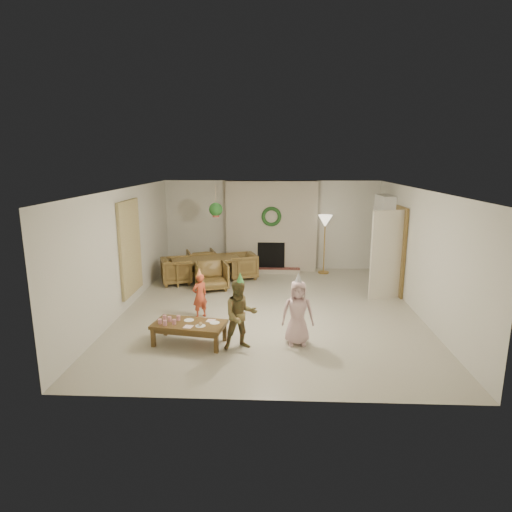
# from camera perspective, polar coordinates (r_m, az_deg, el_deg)

# --- Properties ---
(floor) EXTENTS (7.00, 7.00, 0.00)m
(floor) POSITION_cam_1_polar(r_m,az_deg,el_deg) (9.08, 1.79, -7.05)
(floor) COLOR #B7B29E
(floor) RESTS_ON ground
(ceiling) EXTENTS (7.00, 7.00, 0.00)m
(ceiling) POSITION_cam_1_polar(r_m,az_deg,el_deg) (8.56, 1.91, 8.89)
(ceiling) COLOR white
(ceiling) RESTS_ON wall_back
(wall_back) EXTENTS (7.00, 0.00, 7.00)m
(wall_back) POSITION_cam_1_polar(r_m,az_deg,el_deg) (12.18, 2.07, 4.13)
(wall_back) COLOR silver
(wall_back) RESTS_ON floor
(wall_front) EXTENTS (7.00, 0.00, 7.00)m
(wall_front) POSITION_cam_1_polar(r_m,az_deg,el_deg) (5.37, 1.35, -7.17)
(wall_front) COLOR silver
(wall_front) RESTS_ON floor
(wall_left) EXTENTS (0.00, 7.00, 7.00)m
(wall_left) POSITION_cam_1_polar(r_m,az_deg,el_deg) (9.27, -17.03, 0.82)
(wall_left) COLOR silver
(wall_left) RESTS_ON floor
(wall_right) EXTENTS (0.00, 7.00, 7.00)m
(wall_right) POSITION_cam_1_polar(r_m,az_deg,el_deg) (9.21, 20.87, 0.46)
(wall_right) COLOR silver
(wall_right) RESTS_ON floor
(fireplace_mass) EXTENTS (2.50, 0.40, 2.50)m
(fireplace_mass) POSITION_cam_1_polar(r_m,az_deg,el_deg) (11.98, 2.06, 3.99)
(fireplace_mass) COLOR brown
(fireplace_mass) RESTS_ON floor
(fireplace_hearth) EXTENTS (1.60, 0.30, 0.12)m
(fireplace_hearth) POSITION_cam_1_polar(r_m,az_deg,el_deg) (11.88, 2.00, -1.95)
(fireplace_hearth) COLOR maroon
(fireplace_hearth) RESTS_ON floor
(fireplace_firebox) EXTENTS (0.75, 0.12, 0.75)m
(fireplace_firebox) POSITION_cam_1_polar(r_m,az_deg,el_deg) (11.96, 2.02, 0.06)
(fireplace_firebox) COLOR black
(fireplace_firebox) RESTS_ON floor
(fireplace_wreath) EXTENTS (0.54, 0.10, 0.54)m
(fireplace_wreath) POSITION_cam_1_polar(r_m,az_deg,el_deg) (11.71, 2.06, 5.26)
(fireplace_wreath) COLOR #19431B
(fireplace_wreath) RESTS_ON fireplace_mass
(floor_lamp_base) EXTENTS (0.30, 0.30, 0.03)m
(floor_lamp_base) POSITION_cam_1_polar(r_m,az_deg,el_deg) (12.02, 8.96, -2.15)
(floor_lamp_base) COLOR gold
(floor_lamp_base) RESTS_ON floor
(floor_lamp_post) EXTENTS (0.03, 0.03, 1.45)m
(floor_lamp_post) POSITION_cam_1_polar(r_m,az_deg,el_deg) (11.85, 9.08, 1.28)
(floor_lamp_post) COLOR gold
(floor_lamp_post) RESTS_ON floor
(floor_lamp_shade) EXTENTS (0.39, 0.39, 0.32)m
(floor_lamp_shade) POSITION_cam_1_polar(r_m,az_deg,el_deg) (11.74, 9.20, 4.62)
(floor_lamp_shade) COLOR beige
(floor_lamp_shade) RESTS_ON floor_lamp_post
(bookshelf_carcass) EXTENTS (0.30, 1.00, 2.20)m
(bookshelf_carcass) POSITION_cam_1_polar(r_m,az_deg,el_deg) (11.36, 16.49, 2.21)
(bookshelf_carcass) COLOR white
(bookshelf_carcass) RESTS_ON floor
(bookshelf_shelf_a) EXTENTS (0.30, 0.92, 0.03)m
(bookshelf_shelf_a) POSITION_cam_1_polar(r_m,az_deg,el_deg) (11.48, 16.19, -0.98)
(bookshelf_shelf_a) COLOR white
(bookshelf_shelf_a) RESTS_ON bookshelf_carcass
(bookshelf_shelf_b) EXTENTS (0.30, 0.92, 0.03)m
(bookshelf_shelf_b) POSITION_cam_1_polar(r_m,az_deg,el_deg) (11.40, 16.31, 0.98)
(bookshelf_shelf_b) COLOR white
(bookshelf_shelf_b) RESTS_ON bookshelf_carcass
(bookshelf_shelf_c) EXTENTS (0.30, 0.92, 0.03)m
(bookshelf_shelf_c) POSITION_cam_1_polar(r_m,az_deg,el_deg) (11.33, 16.44, 2.96)
(bookshelf_shelf_c) COLOR white
(bookshelf_shelf_c) RESTS_ON bookshelf_carcass
(bookshelf_shelf_d) EXTENTS (0.30, 0.92, 0.03)m
(bookshelf_shelf_d) POSITION_cam_1_polar(r_m,az_deg,el_deg) (11.27, 16.57, 4.96)
(bookshelf_shelf_d) COLOR white
(bookshelf_shelf_d) RESTS_ON bookshelf_carcass
(books_row_lower) EXTENTS (0.20, 0.40, 0.24)m
(books_row_lower) POSITION_cam_1_polar(r_m,az_deg,el_deg) (11.31, 16.31, -0.47)
(books_row_lower) COLOR maroon
(books_row_lower) RESTS_ON bookshelf_shelf_a
(books_row_mid) EXTENTS (0.20, 0.44, 0.24)m
(books_row_mid) POSITION_cam_1_polar(r_m,az_deg,el_deg) (11.42, 16.20, 1.72)
(books_row_mid) COLOR navy
(books_row_mid) RESTS_ON bookshelf_shelf_b
(books_row_upper) EXTENTS (0.20, 0.36, 0.22)m
(books_row_upper) POSITION_cam_1_polar(r_m,az_deg,el_deg) (11.21, 16.50, 3.52)
(books_row_upper) COLOR gold
(books_row_upper) RESTS_ON bookshelf_shelf_c
(door_frame) EXTENTS (0.05, 0.86, 2.04)m
(door_frame) POSITION_cam_1_polar(r_m,az_deg,el_deg) (10.36, 18.53, 0.64)
(door_frame) COLOR brown
(door_frame) RESTS_ON floor
(door_leaf) EXTENTS (0.77, 0.32, 2.00)m
(door_leaf) POSITION_cam_1_polar(r_m,az_deg,el_deg) (9.91, 17.00, 0.09)
(door_leaf) COLOR beige
(door_leaf) RESTS_ON floor
(curtain_panel) EXTENTS (0.06, 1.20, 2.00)m
(curtain_panel) POSITION_cam_1_polar(r_m,az_deg,el_deg) (9.44, -16.40, 1.07)
(curtain_panel) COLOR #C7C18D
(curtain_panel) RESTS_ON wall_left
(dining_table) EXTENTS (1.94, 1.47, 0.60)m
(dining_table) POSITION_cam_1_polar(r_m,az_deg,el_deg) (11.09, -6.64, -1.82)
(dining_table) COLOR brown
(dining_table) RESTS_ON floor
(dining_chair_near) EXTENTS (0.92, 0.93, 0.67)m
(dining_chair_near) POSITION_cam_1_polar(r_m,az_deg,el_deg) (10.36, -5.89, -2.66)
(dining_chair_near) COLOR brown
(dining_chair_near) RESTS_ON floor
(dining_chair_far) EXTENTS (0.92, 0.93, 0.67)m
(dining_chair_far) POSITION_cam_1_polar(r_m,az_deg,el_deg) (11.80, -7.30, -0.79)
(dining_chair_far) COLOR brown
(dining_chair_far) RESTS_ON floor
(dining_chair_left) EXTENTS (0.93, 0.92, 0.67)m
(dining_chair_left) POSITION_cam_1_polar(r_m,az_deg,el_deg) (10.98, -10.52, -1.93)
(dining_chair_left) COLOR brown
(dining_chair_left) RESTS_ON floor
(dining_chair_right) EXTENTS (0.93, 0.92, 0.67)m
(dining_chair_right) POSITION_cam_1_polar(r_m,az_deg,el_deg) (11.28, -1.92, -1.33)
(dining_chair_right) COLOR brown
(dining_chair_right) RESTS_ON floor
(hanging_plant_cord) EXTENTS (0.01, 0.01, 0.70)m
(hanging_plant_cord) POSITION_cam_1_polar(r_m,az_deg,el_deg) (10.18, -5.40, 7.48)
(hanging_plant_cord) COLOR tan
(hanging_plant_cord) RESTS_ON ceiling
(hanging_plant_pot) EXTENTS (0.16, 0.16, 0.12)m
(hanging_plant_pot) POSITION_cam_1_polar(r_m,az_deg,el_deg) (10.22, -5.36, 5.53)
(hanging_plant_pot) COLOR #A03E33
(hanging_plant_pot) RESTS_ON hanging_plant_cord
(hanging_plant_foliage) EXTENTS (0.32, 0.32, 0.32)m
(hanging_plant_foliage) POSITION_cam_1_polar(r_m,az_deg,el_deg) (10.21, -5.37, 6.20)
(hanging_plant_foliage) COLOR #184919
(hanging_plant_foliage) RESTS_ON hanging_plant_pot
(coffee_table_top) EXTENTS (1.30, 0.80, 0.06)m
(coffee_table_top) POSITION_cam_1_polar(r_m,az_deg,el_deg) (7.43, -8.87, -8.99)
(coffee_table_top) COLOR brown
(coffee_table_top) RESTS_ON floor
(coffee_table_apron) EXTENTS (1.19, 0.70, 0.07)m
(coffee_table_apron) POSITION_cam_1_polar(r_m,az_deg,el_deg) (7.45, -8.86, -9.46)
(coffee_table_apron) COLOR brown
(coffee_table_apron) RESTS_ON floor
(coffee_leg_fl) EXTENTS (0.08, 0.08, 0.32)m
(coffee_leg_fl) POSITION_cam_1_polar(r_m,az_deg,el_deg) (7.50, -13.51, -10.53)
(coffee_leg_fl) COLOR brown
(coffee_leg_fl) RESTS_ON floor
(coffee_leg_fr) EXTENTS (0.08, 0.08, 0.32)m
(coffee_leg_fr) POSITION_cam_1_polar(r_m,az_deg,el_deg) (7.11, -5.32, -11.53)
(coffee_leg_fr) COLOR brown
(coffee_leg_fr) RESTS_ON floor
(coffee_leg_bl) EXTENTS (0.08, 0.08, 0.32)m
(coffee_leg_bl) POSITION_cam_1_polar(r_m,az_deg,el_deg) (7.91, -11.95, -9.19)
(coffee_leg_bl) COLOR brown
(coffee_leg_bl) RESTS_ON floor
(coffee_leg_br) EXTENTS (0.08, 0.08, 0.32)m
(coffee_leg_br) POSITION_cam_1_polar(r_m,az_deg,el_deg) (7.55, -4.18, -10.04)
(coffee_leg_br) COLOR brown
(coffee_leg_br) RESTS_ON floor
(cup_a) EXTENTS (0.08, 0.08, 0.08)m
(cup_a) POSITION_cam_1_polar(r_m,az_deg,el_deg) (7.46, -12.67, -8.49)
(cup_a) COLOR white
(cup_a) RESTS_ON coffee_table_top
(cup_b) EXTENTS (0.08, 0.08, 0.08)m
(cup_b) POSITION_cam_1_polar(r_m,az_deg,el_deg) (7.62, -12.07, -8.00)
(cup_b) COLOR white
(cup_b) RESTS_ON coffee_table_top
(cup_c) EXTENTS (0.08, 0.08, 0.08)m
(cup_c) POSITION_cam_1_polar(r_m,az_deg,el_deg) (7.37, -12.02, -8.70)
(cup_c) COLOR white
(cup_c) RESTS_ON coffee_table_top
(cup_d) EXTENTS (0.08, 0.08, 0.08)m
(cup_d) POSITION_cam_1_polar(r_m,az_deg,el_deg) (7.53, -11.44, -8.21)
(cup_d) COLOR white
(cup_d) RESTS_ON coffee_table_top
(cup_e) EXTENTS (0.08, 0.08, 0.08)m
(cup_e) POSITION_cam_1_polar(r_m,az_deg,el_deg) (7.39, -10.85, -8.61)
(cup_e) COLOR white
(cup_e) RESTS_ON coffee_table_top
(cup_f) EXTENTS (0.08, 0.08, 0.08)m
(cup_f) POSITION_cam_1_polar(r_m,az_deg,el_deg) (7.55, -10.29, -8.12)
(cup_f) COLOR white
(cup_f) RESTS_ON coffee_table_top
(plate_a) EXTENTS (0.19, 0.19, 0.01)m
(plate_a) POSITION_cam_1_polar(r_m,az_deg,el_deg) (7.53, -8.91, -8.43)
(plate_a) COLOR white
(plate_a) RESTS_ON coffee_table_top
(plate_b) EXTENTS (0.19, 0.19, 0.01)m
(plate_b) POSITION_cam_1_polar(r_m,az_deg,el_deg) (7.26, -7.41, -9.20)
(plate_b) COLOR white
(plate_b) RESTS_ON coffee_table_top
(plate_c) EXTENTS (0.19, 0.19, 0.01)m
(plate_c) POSITION_cam_1_polar(r_m,az_deg,el_deg) (7.36, -5.53, -8.82)
(plate_c) COLOR white
(plate_c) RESTS_ON coffee_table_top
(food_scoop) EXTENTS (0.08, 0.08, 0.07)m
(food_scoop) POSITION_cam_1_polar(r_m,az_deg,el_deg) (7.24, -7.42, -8.94)
(food_scoop) COLOR tan
(food_scoop) RESTS_ON plate_b
(napkin_left) EXTENTS (0.16, 0.16, 0.01)m
(napkin_left) POSITION_cam_1_polar(r_m,az_deg,el_deg) (7.26, -9.01, -9.27)
(napkin_left) COLOR #FDBABF
(napkin_left) RESTS_ON coffee_table_top
(napkin_right) EXTENTS (0.16, 0.16, 0.01)m
(napkin_right) POSITION_cam_1_polar(r_m,az_deg,el_deg) (7.46, -6.05, -8.56)
(napkin_right) COLOR #FDBABF
(napkin_right) RESTS_ON coffee_table_top
(child_red) EXTENTS (0.39, 0.37, 0.89)m
(child_red) POSITION_cam_1_polar(r_m,az_deg,el_deg) (8.56, -7.49, -5.26)
(child_red) COLOR #BC4428
(child_red) RESTS_ON floor
(party_hat_red) EXTENTS (0.16, 0.16, 0.17)m
(party_hat_red) POSITION_cam_1_polar(r_m,az_deg,el_deg) (8.42, -7.58, -2.14)
(party_hat_red) COLOR #F1D750
(party_hat_red) RESTS_ON child_red
(child_plaid) EXTENTS (0.67, 0.59, 1.17)m
(child_plaid) POSITION_cam_1_polar(r_m,az_deg,el_deg) (7.09, -2.09, -7.83)
(child_plaid) COLOR brown
(child_plaid) RESTS_ON floor
(party_hat_plaid) EXTENTS (0.15, 0.15, 0.19)m
(party_hat_plaid) POSITION_cam_1_polar(r_m,az_deg,el_deg) (6.89, -2.13, -2.94)
(party_hat_plaid) COLOR #54C459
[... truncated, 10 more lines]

